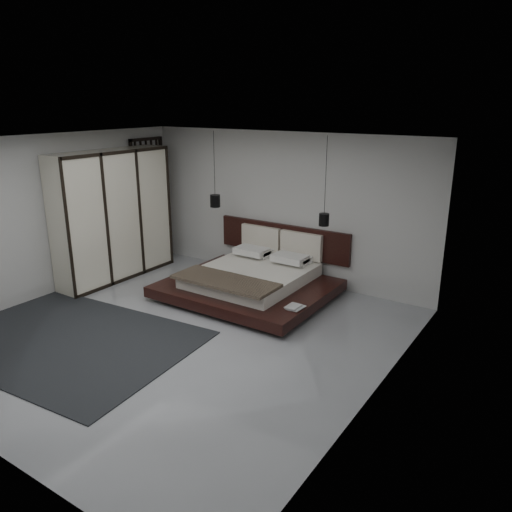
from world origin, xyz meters
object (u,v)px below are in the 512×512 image
Objects in this scene: bed at (252,279)px; rug at (67,340)px; lattice_screen at (150,200)px; pendant_right at (324,219)px; pendant_left at (215,201)px; wardrobe at (113,216)px.

bed is 3.25m from rug.
rug is at bearing -63.63° from lattice_screen.
bed is 1.90× the size of pendant_right.
rug is (1.75, -3.53, -1.29)m from lattice_screen.
pendant_left reaches higher than wardrobe.
pendant_right is 4.04m from wardrobe.
pendant_left is 0.56× the size of wardrobe.
pendant_left is at bearing -3.23° from lattice_screen.
rug is (-2.38, -3.43, -1.44)m from pendant_right.
lattice_screen reaches higher than wardrobe.
pendant_left is (-1.14, 0.44, 1.22)m from bed.
lattice_screen reaches higher than bed.
pendant_right is at bearing 21.01° from bed.
lattice_screen is 1.24m from wardrobe.
lattice_screen reaches higher than rug.
pendant_left is at bearing 34.89° from wardrobe.
wardrobe is at bearing -78.31° from lattice_screen.
wardrobe is (-3.88, -1.11, -0.21)m from pendant_right.
pendant_left is at bearing -180.00° from pendant_right.
lattice_screen is 1.03× the size of wardrobe.
bed is 0.77× the size of rug.
bed is 2.97m from wardrobe.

